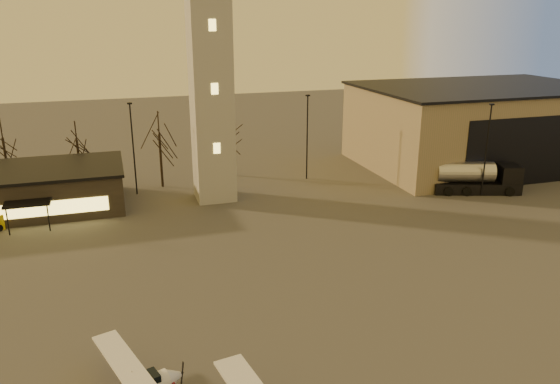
% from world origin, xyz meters
% --- Properties ---
extents(ground, '(220.00, 220.00, 0.00)m').
position_xyz_m(ground, '(0.00, 0.00, 0.00)').
color(ground, '#3D3B38').
rests_on(ground, ground).
extents(control_tower, '(6.80, 6.80, 32.60)m').
position_xyz_m(control_tower, '(0.00, 30.00, 16.33)').
color(control_tower, '#A4A19C').
rests_on(control_tower, ground).
extents(hangar, '(30.60, 20.60, 10.30)m').
position_xyz_m(hangar, '(36.00, 33.98, 5.15)').
color(hangar, '#8E785D').
rests_on(hangar, ground).
extents(light_poles, '(58.50, 12.25, 10.14)m').
position_xyz_m(light_poles, '(0.50, 31.00, 5.41)').
color(light_poles, black).
rests_on(light_poles, ground).
extents(tree_row, '(37.20, 9.20, 8.80)m').
position_xyz_m(tree_row, '(-13.70, 39.16, 5.94)').
color(tree_row, black).
rests_on(tree_row, ground).
extents(fuel_truck, '(9.85, 5.52, 3.52)m').
position_xyz_m(fuel_truck, '(28.15, 23.39, 1.39)').
color(fuel_truck, black).
rests_on(fuel_truck, ground).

